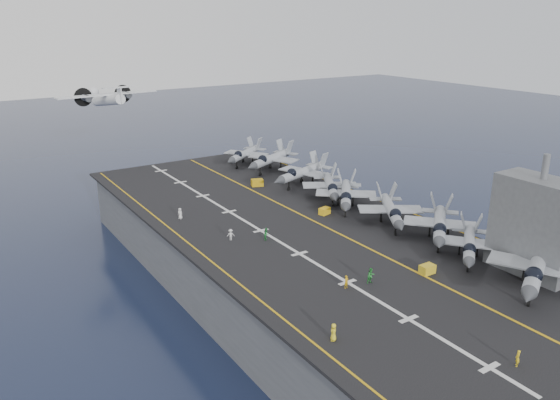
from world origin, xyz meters
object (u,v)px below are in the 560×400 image
transport_plane (108,100)px  island_superstructure (538,215)px  fighter_jet_0 (537,266)px  tow_cart_a (427,269)px

transport_plane → island_superstructure: bearing=-71.4°
island_superstructure → fighter_jet_0: bearing=-140.9°
transport_plane → tow_cart_a: bearing=-77.8°
fighter_jet_0 → transport_plane: size_ratio=0.87×
tow_cart_a → fighter_jet_0: bearing=-52.5°
fighter_jet_0 → tow_cart_a: fighter_jet_0 is taller
tow_cart_a → transport_plane: transport_plane is taller
tow_cart_a → island_superstructure: bearing=-30.4°
island_superstructure → tow_cart_a: island_superstructure is taller
island_superstructure → tow_cart_a: bearing=149.6°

